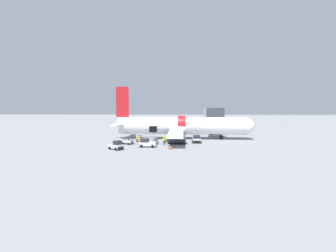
% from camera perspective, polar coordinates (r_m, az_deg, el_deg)
% --- Properties ---
extents(ground_plane, '(500.00, 500.00, 0.00)m').
position_cam_1_polar(ground_plane, '(49.39, 3.05, -3.69)').
color(ground_plane, gray).
extents(jet_bridge_stub, '(4.05, 13.28, 7.18)m').
position_cam_1_polar(jet_bridge_stub, '(59.44, 11.22, 2.69)').
color(jet_bridge_stub, '#4C4C51').
rests_on(jet_bridge_stub, ground_plane).
extents(airplane, '(33.01, 27.68, 12.02)m').
position_cam_1_polar(airplane, '(51.49, 3.00, -0.02)').
color(airplane, white).
rests_on(airplane, ground_plane).
extents(baggage_tug_lead, '(2.80, 2.54, 1.58)m').
position_cam_1_polar(baggage_tug_lead, '(39.07, -13.00, -4.91)').
color(baggage_tug_lead, white).
rests_on(baggage_tug_lead, ground_plane).
extents(baggage_tug_mid, '(2.08, 2.34, 1.66)m').
position_cam_1_polar(baggage_tug_mid, '(46.02, 7.27, -3.42)').
color(baggage_tug_mid, silver).
rests_on(baggage_tug_mid, ground_plane).
extents(baggage_tug_rear, '(3.21, 2.05, 1.62)m').
position_cam_1_polar(baggage_tug_rear, '(40.87, -5.40, -4.36)').
color(baggage_tug_rear, silver).
rests_on(baggage_tug_rear, ground_plane).
extents(baggage_cart_loading, '(4.27, 2.89, 1.16)m').
position_cam_1_polar(baggage_cart_loading, '(45.21, -4.93, -3.67)').
color(baggage_cart_loading, '#999BA0').
rests_on(baggage_cart_loading, ground_plane).
extents(baggage_cart_queued, '(3.87, 2.37, 1.01)m').
position_cam_1_polar(baggage_cart_queued, '(44.78, -10.53, -3.97)').
color(baggage_cart_queued, '#B7BABF').
rests_on(baggage_cart_queued, ground_plane).
extents(ground_crew_loader_a, '(0.46, 0.60, 1.72)m').
position_cam_1_polar(ground_crew_loader_a, '(47.22, -0.16, -2.94)').
color(ground_crew_loader_a, '#1E2338').
rests_on(ground_crew_loader_a, ground_plane).
extents(ground_crew_loader_b, '(0.53, 0.36, 1.55)m').
position_cam_1_polar(ground_crew_loader_b, '(43.45, -1.04, -3.67)').
color(ground_crew_loader_b, '#2D2D33').
rests_on(ground_crew_loader_b, ground_plane).
extents(ground_crew_driver, '(0.62, 0.43, 1.79)m').
position_cam_1_polar(ground_crew_driver, '(46.10, -0.74, -3.06)').
color(ground_crew_driver, '#1E2338').
rests_on(ground_crew_driver, ground_plane).
extents(ground_crew_supervisor, '(0.50, 0.50, 1.57)m').
position_cam_1_polar(ground_crew_supervisor, '(47.22, -7.87, -3.08)').
color(ground_crew_supervisor, '#1E2338').
rests_on(ground_crew_supervisor, ground_plane).
extents(ground_crew_helper, '(0.55, 0.55, 1.72)m').
position_cam_1_polar(ground_crew_helper, '(42.79, -7.37, -3.71)').
color(ground_crew_helper, '#2D2D33').
rests_on(ground_crew_helper, ground_plane).
extents(suitcase_on_tarmac_upright, '(0.54, 0.32, 0.80)m').
position_cam_1_polar(suitcase_on_tarmac_upright, '(43.14, -2.92, -4.37)').
color(suitcase_on_tarmac_upright, '#4C1E1E').
rests_on(suitcase_on_tarmac_upright, ground_plane).
extents(safety_cone_nose, '(0.60, 0.60, 0.55)m').
position_cam_1_polar(safety_cone_nose, '(53.56, 20.74, -3.06)').
color(safety_cone_nose, black).
rests_on(safety_cone_nose, ground_plane).
extents(safety_cone_engine_left, '(0.59, 0.59, 0.68)m').
position_cam_1_polar(safety_cone_engine_left, '(38.38, 0.63, -5.47)').
color(safety_cone_engine_left, black).
rests_on(safety_cone_engine_left, ground_plane).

